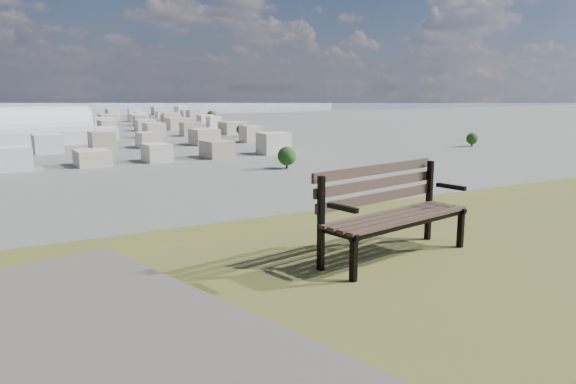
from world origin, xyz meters
TOP-DOWN VIEW (x-y plane):
  - park_bench at (0.71, 2.54)m, footprint 1.67×0.80m
  - arena at (23.16, 289.35)m, footprint 57.18×26.72m

SIDE VIEW (x-z plane):
  - arena at x=23.16m, z-range -6.24..17.38m
  - park_bench at x=0.71m, z-range 25.05..25.89m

